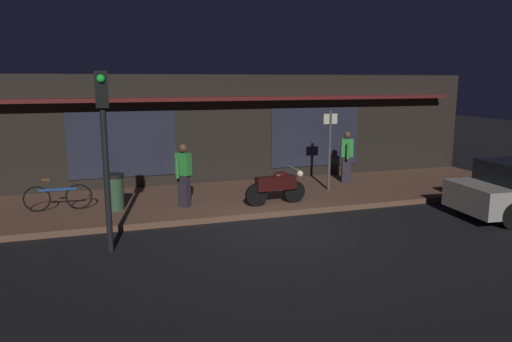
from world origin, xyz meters
TOP-DOWN VIEW (x-y plane):
  - ground_plane at (0.00, 0.00)m, footprint 60.00×60.00m
  - sidewalk_slab at (0.00, 3.00)m, footprint 18.00×4.00m
  - storefront_building at (0.00, 6.39)m, footprint 18.00×3.30m
  - motorcycle at (0.58, 1.71)m, footprint 1.70×0.55m
  - bicycle_parked at (-4.94, 2.83)m, footprint 1.66×0.42m
  - person_photographer at (-1.82, 2.20)m, footprint 0.51×0.48m
  - person_bystander at (3.68, 3.62)m, footprint 0.43×0.60m
  - sign_post at (2.67, 2.82)m, footprint 0.44×0.09m
  - trash_bin at (-3.55, 2.47)m, footprint 0.48×0.48m
  - traffic_light_pole at (-3.75, -0.29)m, footprint 0.24×0.33m

SIDE VIEW (x-z plane):
  - ground_plane at x=0.00m, z-range 0.00..0.00m
  - sidewalk_slab at x=0.00m, z-range 0.00..0.15m
  - bicycle_parked at x=-4.94m, z-range 0.05..0.96m
  - trash_bin at x=-3.55m, z-range 0.16..1.09m
  - motorcycle at x=0.58m, z-range 0.16..1.13m
  - person_photographer at x=-1.82m, z-range 0.19..1.86m
  - person_bystander at x=3.68m, z-range 0.19..1.86m
  - sign_post at x=2.67m, z-range 0.31..2.71m
  - storefront_building at x=0.00m, z-range 0.00..3.60m
  - traffic_light_pole at x=-3.75m, z-range 0.68..4.28m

